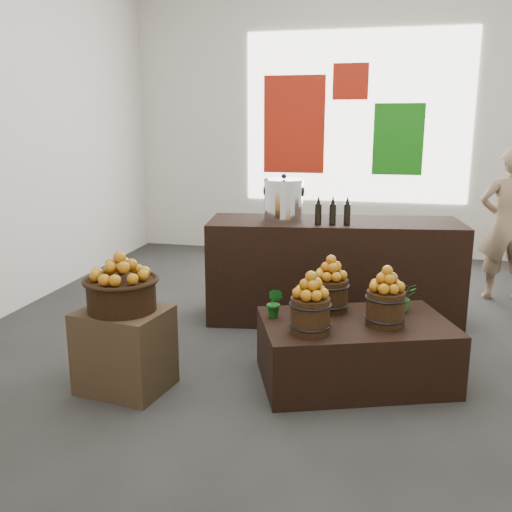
% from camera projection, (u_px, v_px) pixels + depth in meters
% --- Properties ---
extents(ground, '(7.00, 7.00, 0.00)m').
position_uv_depth(ground, '(296.00, 334.00, 5.39)').
color(ground, '#323230').
rests_on(ground, ground).
extents(back_wall, '(6.00, 0.04, 4.00)m').
position_uv_depth(back_wall, '(335.00, 118.00, 8.25)').
color(back_wall, silver).
rests_on(back_wall, ground).
extents(back_opening, '(3.20, 0.02, 2.40)m').
position_uv_depth(back_opening, '(356.00, 118.00, 8.16)').
color(back_opening, white).
rests_on(back_opening, back_wall).
extents(deco_red_left, '(0.90, 0.04, 1.40)m').
position_uv_depth(deco_red_left, '(294.00, 125.00, 8.37)').
color(deco_red_left, '#AE1E0D').
rests_on(deco_red_left, back_wall).
extents(deco_green_right, '(0.70, 0.04, 1.00)m').
position_uv_depth(deco_green_right, '(398.00, 139.00, 8.09)').
color(deco_green_right, '#177311').
rests_on(deco_green_right, back_wall).
extents(deco_red_upper, '(0.50, 0.04, 0.50)m').
position_uv_depth(deco_red_upper, '(351.00, 81.00, 8.06)').
color(deco_red_upper, '#AE1E0D').
rests_on(deco_red_upper, back_wall).
extents(crate, '(0.69, 0.60, 0.62)m').
position_uv_depth(crate, '(125.00, 349.00, 4.23)').
color(crate, '#523826').
rests_on(crate, ground).
extents(wicker_basket, '(0.50, 0.50, 0.23)m').
position_uv_depth(wicker_basket, '(122.00, 295.00, 4.13)').
color(wicker_basket, black).
rests_on(wicker_basket, crate).
extents(apples_in_basket, '(0.39, 0.39, 0.21)m').
position_uv_depth(apples_in_basket, '(120.00, 266.00, 4.08)').
color(apples_in_basket, '#9E1E05').
rests_on(apples_in_basket, wicker_basket).
extents(display_table, '(1.62, 1.29, 0.49)m').
position_uv_depth(display_table, '(355.00, 351.00, 4.37)').
color(display_table, black).
rests_on(display_table, ground).
extents(apple_bucket_front_left, '(0.28, 0.28, 0.26)m').
position_uv_depth(apple_bucket_front_left, '(310.00, 315.00, 4.05)').
color(apple_bucket_front_left, '#33210E').
rests_on(apple_bucket_front_left, display_table).
extents(apples_in_bucket_front_left, '(0.21, 0.21, 0.19)m').
position_uv_depth(apples_in_bucket_front_left, '(311.00, 285.00, 4.00)').
color(apples_in_bucket_front_left, '#9E1E05').
rests_on(apples_in_bucket_front_left, apple_bucket_front_left).
extents(apple_bucket_front_right, '(0.28, 0.28, 0.26)m').
position_uv_depth(apple_bucket_front_right, '(385.00, 308.00, 4.20)').
color(apple_bucket_front_right, '#33210E').
rests_on(apple_bucket_front_right, display_table).
extents(apples_in_bucket_front_right, '(0.21, 0.21, 0.19)m').
position_uv_depth(apples_in_bucket_front_right, '(387.00, 279.00, 4.15)').
color(apples_in_bucket_front_right, '#9E1E05').
rests_on(apples_in_bucket_front_right, apple_bucket_front_right).
extents(apple_bucket_rear, '(0.28, 0.28, 0.26)m').
position_uv_depth(apple_bucket_rear, '(330.00, 295.00, 4.52)').
color(apple_bucket_rear, '#33210E').
rests_on(apple_bucket_rear, display_table).
extents(apples_in_bucket_rear, '(0.21, 0.21, 0.19)m').
position_uv_depth(apples_in_bucket_rear, '(331.00, 268.00, 4.47)').
color(apples_in_bucket_rear, '#9E1E05').
rests_on(apples_in_bucket_rear, apple_bucket_rear).
extents(herb_garnish_right, '(0.26, 0.25, 0.24)m').
position_uv_depth(herb_garnish_right, '(402.00, 296.00, 4.52)').
color(herb_garnish_right, '#135D19').
rests_on(herb_garnish_right, display_table).
extents(herb_garnish_left, '(0.16, 0.15, 0.24)m').
position_uv_depth(herb_garnish_left, '(275.00, 303.00, 4.36)').
color(herb_garnish_left, '#135D19').
rests_on(herb_garnish_left, display_table).
extents(counter, '(2.54, 1.11, 1.01)m').
position_uv_depth(counter, '(333.00, 270.00, 5.71)').
color(counter, black).
rests_on(counter, ground).
extents(stock_pot_left, '(0.38, 0.38, 0.38)m').
position_uv_depth(stock_pot_left, '(284.00, 201.00, 5.59)').
color(stock_pot_left, silver).
rests_on(stock_pot_left, counter).
extents(oil_cruets, '(0.27, 0.10, 0.28)m').
position_uv_depth(oil_cruets, '(336.00, 210.00, 5.32)').
color(oil_cruets, black).
rests_on(oil_cruets, counter).
extents(shopper, '(0.64, 0.43, 1.71)m').
position_uv_depth(shopper, '(508.00, 224.00, 6.25)').
color(shopper, '#8D7256').
rests_on(shopper, ground).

